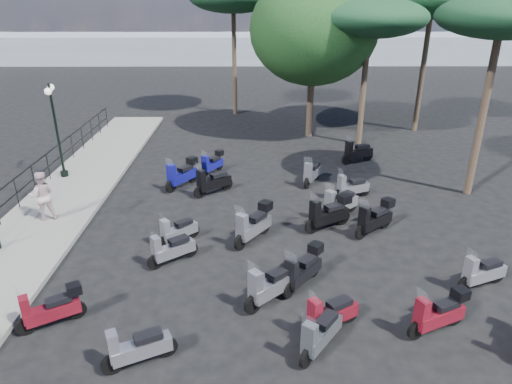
{
  "coord_description": "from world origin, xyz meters",
  "views": [
    {
      "loc": [
        0.63,
        -10.1,
        7.2
      ],
      "look_at": [
        0.74,
        3.74,
        1.2
      ],
      "focal_mm": 32.0,
      "sensor_mm": 36.0,
      "label": 1
    }
  ],
  "objects_px": {
    "scooter_14": "(253,225)",
    "scooter_27": "(375,219)",
    "scooter_4": "(178,231)",
    "broadleaf_tree": "(314,30)",
    "scooter_22": "(357,153)",
    "scooter_9": "(212,182)",
    "scooter_19": "(330,315)",
    "scooter_10": "(212,164)",
    "scooter_16": "(312,173)",
    "pine_0": "(370,18)",
    "scooter_13": "(320,335)",
    "scooter_15": "(329,214)",
    "scooter_21": "(340,204)",
    "scooter_5": "(182,174)",
    "scooter_2": "(51,309)",
    "scooter_7": "(137,348)",
    "scooter_20": "(303,270)",
    "lamp_post_2": "(56,125)",
    "scooter_28": "(351,188)",
    "pedestrian_far": "(42,196)",
    "scooter_26": "(482,273)",
    "scooter_3": "(171,250)",
    "scooter_25": "(439,314)",
    "pine_3": "(502,18)",
    "scooter_8": "(271,286)"
  },
  "relations": [
    {
      "from": "scooter_14",
      "to": "scooter_27",
      "type": "distance_m",
      "value": 3.97
    },
    {
      "from": "scooter_4",
      "to": "broadleaf_tree",
      "type": "height_order",
      "value": "broadleaf_tree"
    },
    {
      "from": "scooter_22",
      "to": "scooter_9",
      "type": "bearing_deg",
      "value": 92.23
    },
    {
      "from": "scooter_19",
      "to": "scooter_10",
      "type": "bearing_deg",
      "value": -11.9
    },
    {
      "from": "scooter_16",
      "to": "pine_0",
      "type": "relative_size",
      "value": 0.21
    },
    {
      "from": "scooter_13",
      "to": "scooter_27",
      "type": "relative_size",
      "value": 0.94
    },
    {
      "from": "scooter_13",
      "to": "scooter_15",
      "type": "bearing_deg",
      "value": -63.65
    },
    {
      "from": "broadleaf_tree",
      "to": "scooter_21",
      "type": "bearing_deg",
      "value": -90.52
    },
    {
      "from": "scooter_9",
      "to": "scooter_10",
      "type": "xyz_separation_m",
      "value": [
        -0.19,
        2.27,
        -0.04
      ]
    },
    {
      "from": "scooter_5",
      "to": "scooter_21",
      "type": "bearing_deg",
      "value": -171.19
    },
    {
      "from": "scooter_2",
      "to": "scooter_22",
      "type": "distance_m",
      "value": 14.82
    },
    {
      "from": "scooter_7",
      "to": "scooter_20",
      "type": "height_order",
      "value": "scooter_20"
    },
    {
      "from": "lamp_post_2",
      "to": "broadleaf_tree",
      "type": "relative_size",
      "value": 0.47
    },
    {
      "from": "scooter_20",
      "to": "scooter_28",
      "type": "relative_size",
      "value": 0.93
    },
    {
      "from": "scooter_9",
      "to": "scooter_10",
      "type": "height_order",
      "value": "scooter_9"
    },
    {
      "from": "scooter_10",
      "to": "scooter_28",
      "type": "bearing_deg",
      "value": -173.9
    },
    {
      "from": "scooter_21",
      "to": "scooter_28",
      "type": "relative_size",
      "value": 0.95
    },
    {
      "from": "pedestrian_far",
      "to": "scooter_26",
      "type": "relative_size",
      "value": 1.11
    },
    {
      "from": "scooter_19",
      "to": "scooter_28",
      "type": "relative_size",
      "value": 0.95
    },
    {
      "from": "lamp_post_2",
      "to": "scooter_28",
      "type": "height_order",
      "value": "lamp_post_2"
    },
    {
      "from": "scooter_5",
      "to": "pine_0",
      "type": "bearing_deg",
      "value": -110.91
    },
    {
      "from": "scooter_15",
      "to": "scooter_21",
      "type": "bearing_deg",
      "value": -60.87
    },
    {
      "from": "scooter_3",
      "to": "scooter_7",
      "type": "bearing_deg",
      "value": 142.07
    },
    {
      "from": "scooter_13",
      "to": "scooter_19",
      "type": "relative_size",
      "value": 0.95
    },
    {
      "from": "scooter_13",
      "to": "scooter_16",
      "type": "height_order",
      "value": "scooter_16"
    },
    {
      "from": "scooter_16",
      "to": "scooter_20",
      "type": "distance_m",
      "value": 7.32
    },
    {
      "from": "scooter_25",
      "to": "scooter_26",
      "type": "height_order",
      "value": "scooter_25"
    },
    {
      "from": "lamp_post_2",
      "to": "pedestrian_far",
      "type": "distance_m",
      "value": 4.3
    },
    {
      "from": "scooter_7",
      "to": "scooter_22",
      "type": "height_order",
      "value": "scooter_22"
    },
    {
      "from": "scooter_4",
      "to": "scooter_13",
      "type": "distance_m",
      "value": 6.1
    },
    {
      "from": "lamp_post_2",
      "to": "scooter_16",
      "type": "xyz_separation_m",
      "value": [
        10.39,
        -0.54,
        -1.91
      ]
    },
    {
      "from": "broadleaf_tree",
      "to": "pedestrian_far",
      "type": "bearing_deg",
      "value": -134.39
    },
    {
      "from": "scooter_28",
      "to": "scooter_9",
      "type": "bearing_deg",
      "value": 62.14
    },
    {
      "from": "scooter_22",
      "to": "scooter_26",
      "type": "bearing_deg",
      "value": 159.94
    },
    {
      "from": "pine_3",
      "to": "scooter_14",
      "type": "bearing_deg",
      "value": -156.39
    },
    {
      "from": "scooter_4",
      "to": "scooter_26",
      "type": "bearing_deg",
      "value": -149.23
    },
    {
      "from": "scooter_14",
      "to": "pine_3",
      "type": "distance_m",
      "value": 10.95
    },
    {
      "from": "scooter_8",
      "to": "scooter_5",
      "type": "bearing_deg",
      "value": -18.92
    },
    {
      "from": "scooter_16",
      "to": "scooter_21",
      "type": "xyz_separation_m",
      "value": [
        0.58,
        -3.12,
        0.05
      ]
    },
    {
      "from": "pine_0",
      "to": "lamp_post_2",
      "type": "bearing_deg",
      "value": -159.75
    },
    {
      "from": "scooter_7",
      "to": "scooter_9",
      "type": "relative_size",
      "value": 1.04
    },
    {
      "from": "scooter_10",
      "to": "scooter_26",
      "type": "xyz_separation_m",
      "value": [
        7.82,
        -8.54,
        -0.0
      ]
    },
    {
      "from": "scooter_13",
      "to": "pine_0",
      "type": "bearing_deg",
      "value": -68.27
    },
    {
      "from": "scooter_25",
      "to": "pine_3",
      "type": "xyz_separation_m",
      "value": [
        4.2,
        7.98,
        5.98
      ]
    },
    {
      "from": "scooter_27",
      "to": "pine_3",
      "type": "distance_m",
      "value": 8.12
    },
    {
      "from": "scooter_2",
      "to": "scooter_26",
      "type": "distance_m",
      "value": 10.88
    },
    {
      "from": "scooter_2",
      "to": "scooter_25",
      "type": "relative_size",
      "value": 0.91
    },
    {
      "from": "scooter_19",
      "to": "scooter_20",
      "type": "bearing_deg",
      "value": -16.88
    },
    {
      "from": "scooter_3",
      "to": "scooter_9",
      "type": "bearing_deg",
      "value": -45.95
    },
    {
      "from": "scooter_9",
      "to": "scooter_16",
      "type": "bearing_deg",
      "value": -114.54
    }
  ]
}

